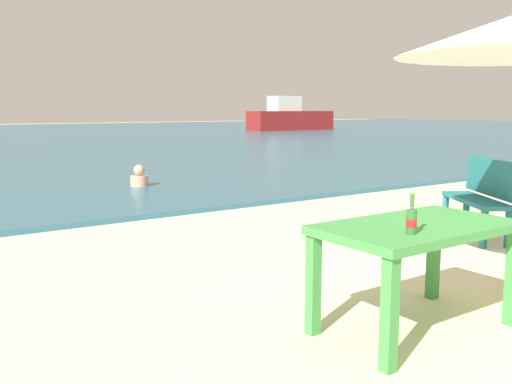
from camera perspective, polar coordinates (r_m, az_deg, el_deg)
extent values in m
cube|color=#3D8C42|center=(3.97, 16.28, -3.54)|extent=(1.40, 0.80, 0.06)
cube|color=#3D8C42|center=(3.39, 13.57, -12.20)|extent=(0.08, 0.08, 0.70)
cube|color=#3D8C42|center=(3.85, 5.91, -9.47)|extent=(0.08, 0.08, 0.70)
cube|color=#3D8C42|center=(4.75, 17.80, -6.35)|extent=(0.08, 0.08, 0.70)
cylinder|color=#2D662D|center=(3.61, 15.70, -2.96)|extent=(0.06, 0.06, 0.16)
cone|color=#2D662D|center=(3.59, 15.75, -1.75)|extent=(0.06, 0.06, 0.03)
cylinder|color=#2D662D|center=(3.58, 15.79, -0.85)|extent=(0.03, 0.03, 0.09)
cylinder|color=red|center=(3.61, 15.70, -3.08)|extent=(0.07, 0.07, 0.05)
cylinder|color=gold|center=(3.57, 15.82, -0.09)|extent=(0.03, 0.03, 0.01)
cube|color=#237275|center=(7.16, 21.65, -0.80)|extent=(0.94, 1.21, 0.05)
cube|color=#237275|center=(7.19, 22.93, 1.42)|extent=(0.66, 1.04, 0.44)
cube|color=#237275|center=(7.64, 18.90, -1.90)|extent=(0.06, 0.06, 0.42)
cube|color=#237275|center=(6.65, 22.40, -3.59)|extent=(0.06, 0.06, 0.42)
cube|color=#237275|center=(7.75, 20.82, -1.86)|extent=(0.06, 0.06, 0.42)
cube|color=#237275|center=(6.78, 24.54, -3.51)|extent=(0.06, 0.06, 0.42)
cylinder|color=tan|center=(10.81, -11.91, 1.14)|extent=(0.34, 0.34, 0.20)
sphere|color=tan|center=(10.79, -11.95, 2.22)|extent=(0.21, 0.21, 0.21)
cube|color=maroon|center=(39.23, 3.60, 7.35)|extent=(6.44, 1.76, 1.32)
cube|color=silver|center=(38.87, 2.93, 9.07)|extent=(2.05, 1.32, 1.02)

